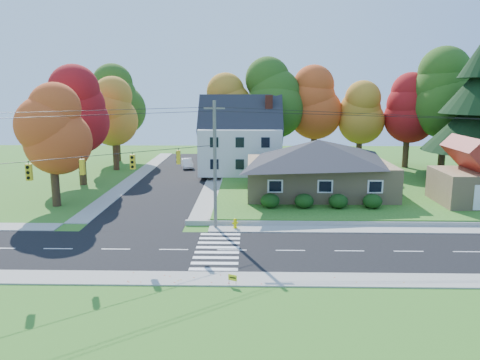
{
  "coord_description": "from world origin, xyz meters",
  "views": [
    {
      "loc": [
        1.22,
        -30.41,
        10.85
      ],
      "look_at": [
        0.38,
        8.0,
        3.34
      ],
      "focal_mm": 35.0,
      "sensor_mm": 36.0,
      "label": 1
    }
  ],
  "objects": [
    {
      "name": "tree_west_1",
      "position": [
        -18.0,
        22.0,
        8.46
      ],
      "size": [
        7.28,
        7.28,
        13.56
      ],
      "color": "#3F2A19",
      "rests_on": "ground"
    },
    {
      "name": "tree_lot_3",
      "position": [
        16.0,
        33.0,
        7.65
      ],
      "size": [
        6.16,
        6.16,
        11.47
      ],
      "color": "#3F2A19",
      "rests_on": "lawn"
    },
    {
      "name": "ground",
      "position": [
        0.0,
        0.0,
        0.0
      ],
      "size": [
        120.0,
        120.0,
        0.0
      ],
      "primitive_type": "plane",
      "color": "#3D7923"
    },
    {
      "name": "road_cross",
      "position": [
        -8.0,
        26.0,
        0.01
      ],
      "size": [
        8.0,
        44.0,
        0.02
      ],
      "primitive_type": "cube",
      "color": "black",
      "rests_on": "ground"
    },
    {
      "name": "white_car",
      "position": [
        -7.56,
        33.59,
        0.68
      ],
      "size": [
        2.25,
        4.2,
        1.31
      ],
      "primitive_type": "imported",
      "rotation": [
        0.0,
        0.0,
        0.23
      ],
      "color": "white",
      "rests_on": "road_cross"
    },
    {
      "name": "tree_lot_0",
      "position": [
        -2.0,
        34.0,
        8.31
      ],
      "size": [
        6.72,
        6.72,
        12.51
      ],
      "color": "#3F2A19",
      "rests_on": "lawn"
    },
    {
      "name": "sidewalk_south",
      "position": [
        0.0,
        -5.0,
        0.04
      ],
      "size": [
        90.0,
        2.0,
        0.08
      ],
      "primitive_type": "cube",
      "color": "#9C9A90",
      "rests_on": "ground"
    },
    {
      "name": "road_main",
      "position": [
        0.0,
        0.0,
        0.01
      ],
      "size": [
        90.0,
        8.0,
        0.02
      ],
      "primitive_type": "cube",
      "color": "black",
      "rests_on": "ground"
    },
    {
      "name": "tree_west_2",
      "position": [
        -17.0,
        32.0,
        7.81
      ],
      "size": [
        6.72,
        6.72,
        12.51
      ],
      "color": "#3F2A19",
      "rests_on": "ground"
    },
    {
      "name": "lawn",
      "position": [
        13.0,
        21.0,
        0.25
      ],
      "size": [
        30.0,
        30.0,
        0.5
      ],
      "primitive_type": "cube",
      "color": "#3D7923",
      "rests_on": "ground"
    },
    {
      "name": "tree_lot_5",
      "position": [
        26.0,
        30.0,
        10.27
      ],
      "size": [
        8.4,
        8.4,
        15.64
      ],
      "color": "#3F2A19",
      "rests_on": "lawn"
    },
    {
      "name": "tree_west_0",
      "position": [
        -17.0,
        12.0,
        7.15
      ],
      "size": [
        6.16,
        6.16,
        11.47
      ],
      "color": "#3F2A19",
      "rests_on": "ground"
    },
    {
      "name": "ranch_house",
      "position": [
        8.0,
        16.0,
        3.27
      ],
      "size": [
        14.6,
        10.6,
        5.4
      ],
      "color": "tan",
      "rests_on": "lawn"
    },
    {
      "name": "tree_lot_2",
      "position": [
        10.0,
        34.0,
        8.96
      ],
      "size": [
        7.28,
        7.28,
        13.56
      ],
      "color": "#3F2A19",
      "rests_on": "lawn"
    },
    {
      "name": "hedge_row",
      "position": [
        7.5,
        9.8,
        1.14
      ],
      "size": [
        10.7,
        1.7,
        1.27
      ],
      "color": "#163A10",
      "rests_on": "lawn"
    },
    {
      "name": "garage",
      "position": [
        22.0,
        11.99,
        2.84
      ],
      "size": [
        7.3,
        6.3,
        4.6
      ],
      "color": "tan",
      "rests_on": "lawn"
    },
    {
      "name": "yard_sign",
      "position": [
        0.27,
        -5.86,
        0.47
      ],
      "size": [
        0.5,
        0.25,
        0.66
      ],
      "color": "black",
      "rests_on": "ground"
    },
    {
      "name": "fire_hydrant",
      "position": [
        0.06,
        4.99,
        0.41
      ],
      "size": [
        0.49,
        0.38,
        0.86
      ],
      "color": "#D7CF00",
      "rests_on": "ground"
    },
    {
      "name": "tree_west_3",
      "position": [
        -19.0,
        40.0,
        9.11
      ],
      "size": [
        7.84,
        7.84,
        14.6
      ],
      "color": "#3F2A19",
      "rests_on": "ground"
    },
    {
      "name": "tree_lot_4",
      "position": [
        22.0,
        32.0,
        8.31
      ],
      "size": [
        6.72,
        6.72,
        12.51
      ],
      "color": "#3F2A19",
      "rests_on": "lawn"
    },
    {
      "name": "colonial_house",
      "position": [
        0.04,
        28.0,
        4.58
      ],
      "size": [
        10.4,
        8.4,
        9.6
      ],
      "color": "silver",
      "rests_on": "lawn"
    },
    {
      "name": "sidewalk_north",
      "position": [
        0.0,
        5.0,
        0.04
      ],
      "size": [
        90.0,
        2.0,
        0.08
      ],
      "primitive_type": "cube",
      "color": "#9C9A90",
      "rests_on": "ground"
    },
    {
      "name": "tree_lot_1",
      "position": [
        4.0,
        33.0,
        9.61
      ],
      "size": [
        7.84,
        7.84,
        14.6
      ],
      "color": "#3F2A19",
      "rests_on": "lawn"
    },
    {
      "name": "traffic_infrastructure",
      "position": [
        -0.15,
        1.35,
        5.15
      ],
      "size": [
        38.1,
        10.66,
        10.0
      ],
      "color": "#666059",
      "rests_on": "ground"
    }
  ]
}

